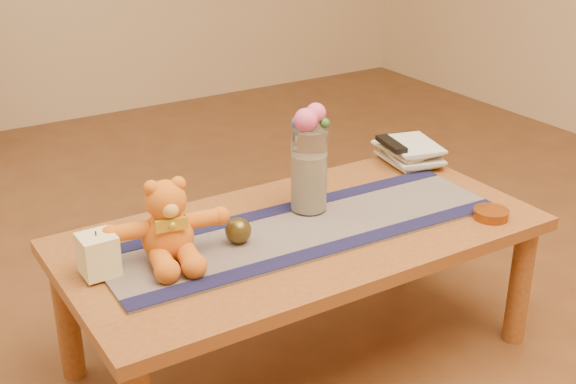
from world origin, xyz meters
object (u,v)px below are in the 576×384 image
bronze_ball (238,230)px  teddy_bear (167,221)px  book_bottom (389,163)px  pillar_candle (98,254)px  glass_vase (309,170)px  tv_remote (391,144)px  amber_dish (491,214)px

bronze_ball → teddy_bear: bearing=172.5°
teddy_bear → book_bottom: 0.97m
bronze_ball → pillar_candle: bearing=174.2°
glass_vase → bronze_ball: glass_vase is taller
teddy_bear → glass_vase: 0.49m
book_bottom → tv_remote: bearing=-93.0°
glass_vase → tv_remote: (0.45, 0.16, -0.05)m
teddy_bear → amber_dish: (0.93, -0.28, -0.10)m
bronze_ball → amber_dish: bronze_ball is taller
glass_vase → teddy_bear: bearing=-173.8°
book_bottom → amber_dish: (-0.01, -0.50, 0.00)m
teddy_bear → tv_remote: 0.96m
glass_vase → bronze_ball: bearing=-164.6°
book_bottom → bronze_ball: bearing=-152.8°
pillar_candle → amber_dish: bearing=-14.5°
pillar_candle → book_bottom: pillar_candle is taller
teddy_bear → glass_vase: bearing=15.9°
bronze_ball → book_bottom: size_ratio=0.33×
teddy_bear → book_bottom: (0.94, 0.22, -0.11)m
pillar_candle → bronze_ball: pillar_candle is taller
pillar_candle → amber_dish: size_ratio=1.02×
glass_vase → amber_dish: (0.44, -0.33, -0.12)m
pillar_candle → tv_remote: size_ratio=0.68×
glass_vase → bronze_ball: size_ratio=3.49×
teddy_bear → tv_remote: (0.94, 0.21, -0.03)m
bronze_ball → amber_dish: size_ratio=0.70×
book_bottom → amber_dish: 0.50m
pillar_candle → bronze_ball: 0.39m
bronze_ball → glass_vase: bearing=15.4°
amber_dish → bronze_ball: bearing=161.1°
pillar_candle → amber_dish: pillar_candle is taller
teddy_bear → pillar_candle: (-0.19, 0.01, -0.05)m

